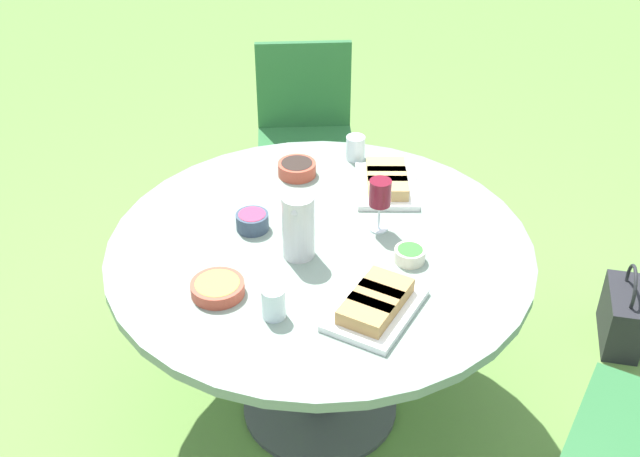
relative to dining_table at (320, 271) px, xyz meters
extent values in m
plane|color=#668E42|center=(0.00, 0.00, -0.64)|extent=(40.00, 40.00, 0.00)
cylinder|color=#4C4C51|center=(0.00, 0.00, -0.63)|extent=(0.57, 0.57, 0.02)
cylinder|color=#4C4C51|center=(0.00, 0.00, -0.28)|extent=(0.11, 0.11, 0.70)
cylinder|color=gray|center=(0.00, 0.00, 0.09)|extent=(1.37, 1.37, 0.03)
cylinder|color=#2D6B38|center=(0.09, 0.93, -0.43)|extent=(0.03, 0.03, 0.43)
cube|color=#2D6B38|center=(-1.13, -0.31, -0.19)|extent=(0.52, 0.54, 0.04)
cube|color=#2D6B38|center=(-1.32, -0.36, 0.03)|extent=(0.15, 0.43, 0.42)
cylinder|color=#2D6B38|center=(-0.90, -0.45, -0.43)|extent=(0.03, 0.03, 0.43)
cylinder|color=#2D6B38|center=(-1.00, -0.07, -0.43)|extent=(0.03, 0.03, 0.43)
cylinder|color=#2D6B38|center=(-1.25, -0.55, -0.43)|extent=(0.03, 0.03, 0.43)
cylinder|color=#2D6B38|center=(-1.36, -0.17, -0.43)|extent=(0.03, 0.03, 0.43)
cylinder|color=silver|center=(0.07, -0.05, 0.22)|extent=(0.10, 0.10, 0.22)
cone|color=silver|center=(0.12, -0.05, 0.31)|extent=(0.02, 0.02, 0.03)
cylinder|color=silver|center=(-0.12, 0.17, 0.11)|extent=(0.06, 0.06, 0.01)
cylinder|color=silver|center=(-0.12, 0.17, 0.16)|extent=(0.01, 0.01, 0.09)
cylinder|color=maroon|center=(-0.12, 0.17, 0.25)|extent=(0.07, 0.07, 0.09)
cube|color=white|center=(0.29, 0.22, 0.12)|extent=(0.35, 0.29, 0.02)
cube|color=#B2844C|center=(0.36, 0.20, 0.15)|extent=(0.14, 0.16, 0.04)
cube|color=#B2844C|center=(0.29, 0.22, 0.15)|extent=(0.14, 0.16, 0.04)
cube|color=#B2844C|center=(0.23, 0.24, 0.15)|extent=(0.14, 0.16, 0.04)
cube|color=white|center=(-0.38, 0.16, 0.12)|extent=(0.33, 0.27, 0.02)
cube|color=tan|center=(-0.44, 0.15, 0.15)|extent=(0.13, 0.16, 0.04)
cube|color=tan|center=(-0.38, 0.16, 0.15)|extent=(0.13, 0.16, 0.04)
cube|color=tan|center=(-0.31, 0.17, 0.15)|extent=(0.13, 0.16, 0.04)
cylinder|color=#B74733|center=(0.31, -0.24, 0.13)|extent=(0.16, 0.16, 0.04)
cylinder|color=#E0C147|center=(0.31, -0.24, 0.14)|extent=(0.13, 0.13, 0.02)
cylinder|color=beige|center=(0.03, 0.29, 0.13)|extent=(0.10, 0.10, 0.04)
cylinder|color=#387533|center=(0.03, 0.29, 0.14)|extent=(0.08, 0.08, 0.02)
cylinder|color=#B74733|center=(-0.40, -0.17, 0.13)|extent=(0.14, 0.14, 0.05)
cylinder|color=#2D231E|center=(-0.40, -0.17, 0.15)|extent=(0.11, 0.11, 0.02)
cylinder|color=#334256|center=(-0.04, -0.23, 0.14)|extent=(0.11, 0.11, 0.06)
cylinder|color=#D6385B|center=(-0.04, -0.23, 0.16)|extent=(0.09, 0.09, 0.03)
cylinder|color=silver|center=(-0.56, 0.01, 0.16)|extent=(0.07, 0.07, 0.09)
cylinder|color=silver|center=(0.37, -0.05, 0.16)|extent=(0.07, 0.07, 0.10)
cube|color=#232328|center=(-0.62, 1.12, -0.52)|extent=(0.30, 0.14, 0.24)
torus|color=#232328|center=(-0.62, 1.12, -0.37)|extent=(0.19, 0.01, 0.19)
camera|label=1|loc=(2.03, 0.44, 1.62)|focal=45.00mm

